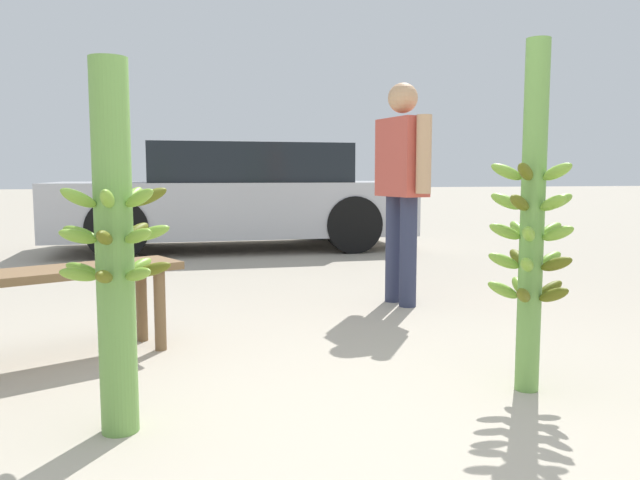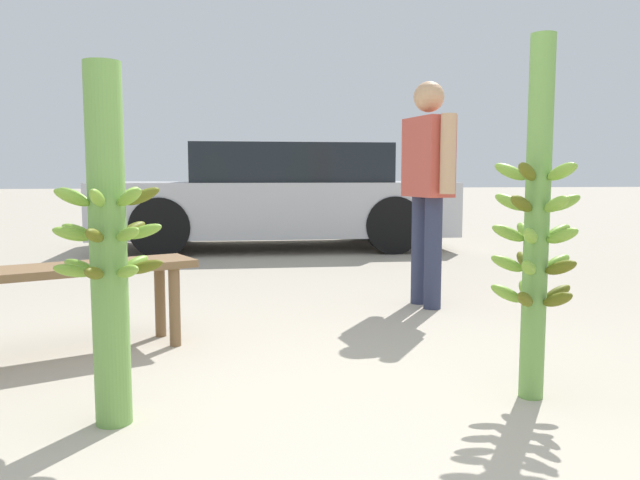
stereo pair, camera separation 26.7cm
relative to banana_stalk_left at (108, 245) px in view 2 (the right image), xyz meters
name	(u,v)px [view 2 (the right image)]	position (x,y,z in m)	size (l,w,h in m)	color
ground_plane	(346,455)	(0.80, -0.39, -0.67)	(80.00, 80.00, 0.00)	#A89E8C
banana_stalk_left	(108,245)	(0.00, 0.00, 0.00)	(0.39, 0.39, 1.31)	#6B9E47
banana_stalk_center	(537,225)	(1.66, 0.03, 0.05)	(0.36, 0.37, 1.47)	#6B9E47
vendor_person	(428,175)	(1.79, 1.83, 0.25)	(0.27, 0.64, 1.55)	#2D334C
market_bench	(58,282)	(-0.42, 0.92, -0.28)	(1.38, 0.86, 0.46)	brown
parked_car	(278,197)	(1.07, 5.52, -0.03)	(4.29, 1.90, 1.28)	#B7B7BC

